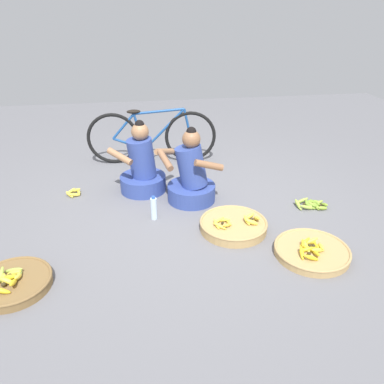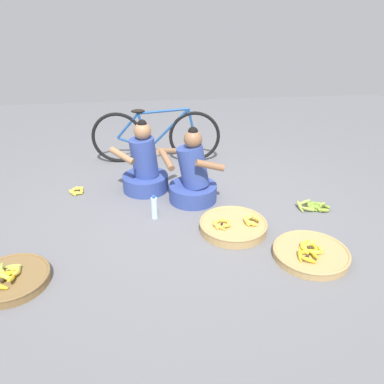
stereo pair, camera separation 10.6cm
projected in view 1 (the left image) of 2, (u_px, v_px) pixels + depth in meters
ground_plane at (189, 214)px, 3.92m from camera, size 10.00×10.00×0.00m
vendor_woman_front at (191, 178)px, 4.07m from camera, size 0.66×0.52×0.83m
vendor_woman_behind at (142, 169)px, 4.28m from camera, size 0.75×0.52×0.83m
bicycle_leaning at (152, 137)px, 5.02m from camera, size 1.70×0.16×0.73m
banana_basket_mid_left at (12, 283)px, 2.89m from camera, size 0.59×0.59×0.16m
banana_basket_front_center at (312, 251)px, 3.26m from camera, size 0.65×0.65×0.14m
banana_basket_back_left at (233, 225)px, 3.62m from camera, size 0.65×0.65×0.16m
loose_bananas_front_left at (74, 193)px, 4.29m from camera, size 0.18×0.19×0.08m
loose_bananas_near_bicycle at (312, 204)px, 4.03m from camera, size 0.33×0.22×0.09m
water_bottle at (154, 208)px, 3.78m from camera, size 0.06×0.06×0.25m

